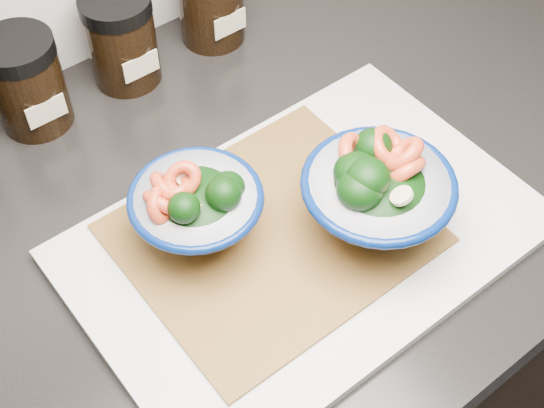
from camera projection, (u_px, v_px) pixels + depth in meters
countertop at (211, 232)px, 0.79m from camera, size 3.50×0.60×0.04m
cutting_board at (305, 238)px, 0.75m from camera, size 0.45×0.30×0.01m
bamboo_mat at (272, 233)px, 0.75m from camera, size 0.28×0.24×0.00m
bowl_left at (197, 208)px, 0.71m from camera, size 0.13×0.13×0.10m
bowl_right at (376, 194)px, 0.72m from camera, size 0.15×0.15×0.11m
spice_jar_c at (27, 83)px, 0.82m from camera, size 0.08×0.08×0.11m
spice_jar_d at (122, 39)px, 0.87m from camera, size 0.08×0.08×0.11m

